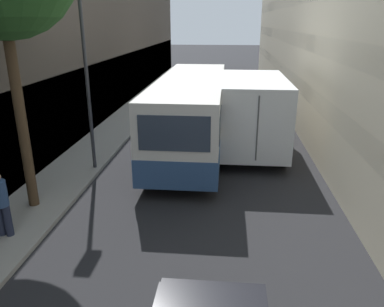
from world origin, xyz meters
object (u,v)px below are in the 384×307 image
object	(u,v)px
bus	(191,112)
street_lamp	(83,39)
pedestrian	(1,202)
panel_van	(192,81)
box_truck	(252,109)

from	to	relation	value
bus	street_lamp	size ratio (longest dim) A/B	1.57
bus	pedestrian	world-z (taller)	bus
panel_van	street_lamp	size ratio (longest dim) A/B	0.71
street_lamp	bus	bearing A→B (deg)	39.28
bus	pedestrian	distance (m)	8.27
box_truck	panel_van	size ratio (longest dim) A/B	1.58
box_truck	panel_van	distance (m)	11.77
bus	panel_van	world-z (taller)	bus
box_truck	pedestrian	size ratio (longest dim) A/B	4.33
panel_van	pedestrian	xyz separation A→B (m)	(-2.78, -19.17, -0.02)
panel_van	pedestrian	world-z (taller)	panel_van
pedestrian	box_truck	bearing A→B (deg)	51.45
street_lamp	panel_van	bearing A→B (deg)	81.65
panel_van	street_lamp	xyz separation A→B (m)	(-2.14, -14.55, 3.54)
pedestrian	street_lamp	distance (m)	5.87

